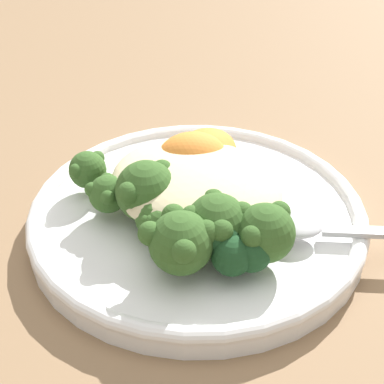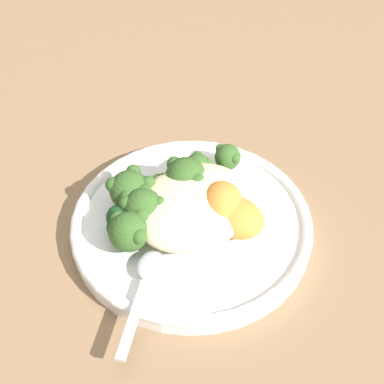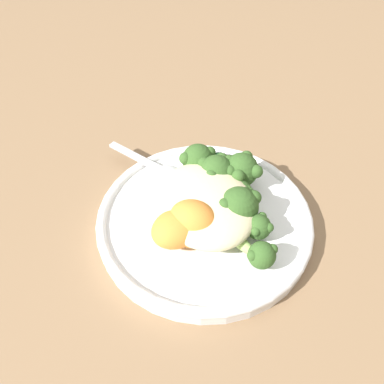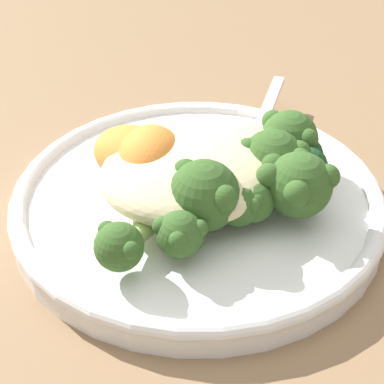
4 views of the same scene
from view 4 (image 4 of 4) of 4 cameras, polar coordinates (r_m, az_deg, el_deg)
ground_plane at (r=0.44m, az=2.11°, el=-1.19°), size 4.00×4.00×0.00m
plate at (r=0.43m, az=0.87°, el=-1.09°), size 0.25×0.25×0.02m
quinoa_mound at (r=0.41m, az=-0.09°, el=2.55°), size 0.13×0.11×0.04m
broccoli_stalk_0 at (r=0.37m, az=-4.76°, el=-3.27°), size 0.11×0.06×0.03m
broccoli_stalk_1 at (r=0.37m, az=-0.83°, el=-2.75°), size 0.07×0.07×0.03m
broccoli_stalk_2 at (r=0.38m, az=1.00°, el=-0.14°), size 0.06×0.08×0.04m
broccoli_stalk_3 at (r=0.39m, az=3.13°, el=-0.39°), size 0.03×0.09×0.03m
broccoli_stalk_4 at (r=0.40m, az=4.31°, el=-0.32°), size 0.03×0.07×0.03m
broccoli_stalk_5 at (r=0.40m, az=8.60°, el=0.75°), size 0.06×0.10×0.04m
broccoli_stalk_6 at (r=0.42m, az=5.82°, el=2.65°), size 0.08×0.08×0.04m
broccoli_stalk_7 at (r=0.44m, az=7.09°, el=4.11°), size 0.11×0.06×0.04m
sweet_potato_chunk_0 at (r=0.42m, az=-4.12°, el=2.20°), size 0.07×0.08×0.03m
sweet_potato_chunk_1 at (r=0.43m, az=-5.21°, el=3.39°), size 0.06×0.07×0.03m
sweet_potato_chunk_2 at (r=0.41m, az=-3.66°, el=2.90°), size 0.07×0.07×0.04m
kale_tuft at (r=0.43m, az=8.90°, el=2.93°), size 0.05×0.05×0.03m
spoon at (r=0.49m, az=6.06°, el=5.92°), size 0.11×0.08×0.01m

